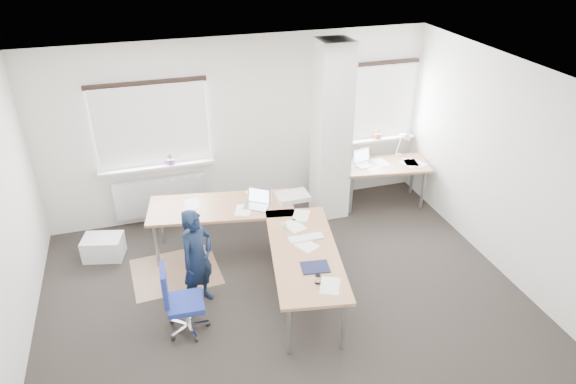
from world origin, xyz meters
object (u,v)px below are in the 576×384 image
object	(u,v)px
task_chair	(184,314)
desk_main	(264,228)
desk_side	(385,166)
person	(197,259)

from	to	relation	value
task_chair	desk_main	bearing A→B (deg)	37.70
desk_main	task_chair	bearing A→B (deg)	-135.08
desk_main	task_chair	world-z (taller)	desk_main
desk_main	desk_side	size ratio (longest dim) A/B	2.00
desk_side	person	distance (m)	3.64
desk_main	task_chair	size ratio (longest dim) A/B	3.21
desk_main	desk_side	distance (m)	2.65
desk_side	task_chair	bearing A→B (deg)	-140.90
desk_side	task_chair	distance (m)	4.11
task_chair	person	bearing A→B (deg)	63.38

